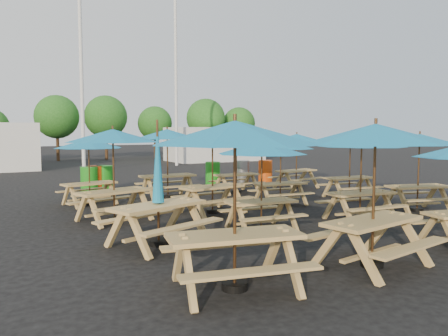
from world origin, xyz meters
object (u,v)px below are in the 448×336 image
picnic_unit_11 (236,143)px  picnic_unit_13 (420,143)px  picnic_unit_9 (362,145)px  picnic_unit_15 (297,140)px  waste_bin_2 (105,179)px  picnic_unit_14 (350,143)px  picnic_unit_0 (235,141)px  picnic_unit_10 (281,147)px  waste_bin_1 (89,180)px  picnic_unit_1 (158,194)px  picnic_unit_4 (375,141)px  picnic_unit_6 (212,142)px  picnic_unit_7 (167,137)px  waste_bin_5 (265,171)px  waste_bin_4 (242,172)px  picnic_unit_3 (89,147)px  waste_bin_3 (213,174)px  picnic_unit_2 (113,140)px  waste_bin_0 (95,179)px  picnic_unit_5 (262,152)px

picnic_unit_11 → picnic_unit_13: (2.63, -5.85, 0.11)m
picnic_unit_9 → picnic_unit_15: picnic_unit_9 is taller
waste_bin_2 → picnic_unit_14: bearing=-38.9°
picnic_unit_0 → picnic_unit_10: size_ratio=1.30×
waste_bin_2 → waste_bin_1: bearing=-160.9°
picnic_unit_1 → picnic_unit_4: bearing=-68.4°
picnic_unit_4 → picnic_unit_11: 9.22m
picnic_unit_6 → picnic_unit_11: (2.68, 3.14, -0.16)m
picnic_unit_15 → picnic_unit_1: bearing=-152.6°
picnic_unit_1 → picnic_unit_0: bearing=-107.7°
picnic_unit_13 → waste_bin_2: size_ratio=2.77×
picnic_unit_1 → picnic_unit_6: bearing=25.3°
picnic_unit_14 → picnic_unit_15: bearing=96.0°
picnic_unit_7 → picnic_unit_10: bearing=-48.9°
picnic_unit_15 → waste_bin_5: picnic_unit_15 is taller
picnic_unit_4 → waste_bin_4: size_ratio=2.80×
picnic_unit_3 → waste_bin_3: (5.74, 2.50, -1.34)m
picnic_unit_0 → waste_bin_2: size_ratio=2.96×
picnic_unit_2 → waste_bin_5: picnic_unit_2 is taller
picnic_unit_9 → picnic_unit_2: bearing=157.1°
picnic_unit_4 → picnic_unit_10: size_ratio=1.22×
picnic_unit_2 → waste_bin_0: size_ratio=2.93×
picnic_unit_4 → picnic_unit_7: (-0.14, 8.96, -0.06)m
picnic_unit_1 → picnic_unit_13: size_ratio=0.92×
picnic_unit_10 → waste_bin_1: bearing=137.6°
picnic_unit_7 → waste_bin_0: size_ratio=2.43×
picnic_unit_14 → waste_bin_3: 6.20m
picnic_unit_13 → waste_bin_5: bearing=103.6°
picnic_unit_10 → picnic_unit_0: bearing=-125.4°
picnic_unit_5 → picnic_unit_1: bearing=-172.0°
picnic_unit_6 → picnic_unit_9: picnic_unit_6 is taller
picnic_unit_4 → waste_bin_5: picnic_unit_4 is taller
picnic_unit_14 → waste_bin_4: (-0.94, 5.58, -1.41)m
picnic_unit_1 → waste_bin_5: picnic_unit_1 is taller
picnic_unit_9 → picnic_unit_15: 6.51m
picnic_unit_3 → picnic_unit_2: bearing=-102.5°
picnic_unit_0 → waste_bin_0: (0.58, 11.30, -1.70)m
picnic_unit_5 → picnic_unit_11: 6.23m
picnic_unit_2 → picnic_unit_6: 2.76m
picnic_unit_6 → waste_bin_4: picnic_unit_6 is taller
picnic_unit_4 → picnic_unit_13: picnic_unit_4 is taller
picnic_unit_14 → picnic_unit_9: bearing=-125.0°
picnic_unit_7 → waste_bin_4: (4.59, 2.46, -1.61)m
waste_bin_0 → waste_bin_2: 0.37m
picnic_unit_4 → picnic_unit_5: picnic_unit_4 is taller
picnic_unit_2 → picnic_unit_11: picnic_unit_2 is taller
picnic_unit_0 → picnic_unit_10: picnic_unit_0 is taller
picnic_unit_11 → picnic_unit_7: bearing=175.8°
picnic_unit_5 → picnic_unit_0: bearing=-124.2°
picnic_unit_5 → picnic_unit_6: (0.01, 2.48, 0.19)m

